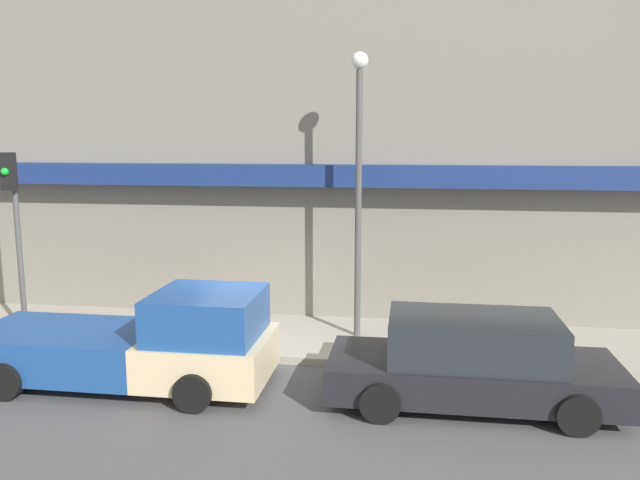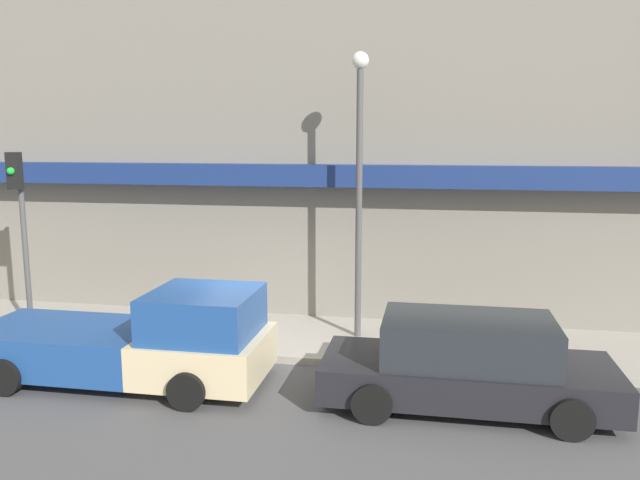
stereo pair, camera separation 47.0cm
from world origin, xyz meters
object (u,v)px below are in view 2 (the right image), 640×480
(parked_car, at_px, (467,364))
(street_lamp, at_px, (359,165))
(pickup_truck, at_px, (140,341))
(traffic_light, at_px, (20,211))
(fire_hydrant, at_px, (227,329))

(parked_car, distance_m, street_lamp, 4.88)
(pickup_truck, height_order, parked_car, pickup_truck)
(traffic_light, bearing_deg, fire_hydrant, -2.56)
(pickup_truck, height_order, street_lamp, street_lamp)
(fire_hydrant, bearing_deg, parked_car, -19.65)
(parked_car, height_order, traffic_light, traffic_light)
(parked_car, xyz_separation_m, traffic_light, (-9.58, 1.93, 2.17))
(pickup_truck, bearing_deg, parked_car, 0.94)
(street_lamp, bearing_deg, pickup_truck, -141.10)
(pickup_truck, distance_m, traffic_light, 4.68)
(parked_car, relative_size, street_lamp, 0.79)
(parked_car, distance_m, fire_hydrant, 5.11)
(fire_hydrant, distance_m, traffic_light, 5.33)
(pickup_truck, bearing_deg, traffic_light, 153.28)
(fire_hydrant, bearing_deg, pickup_truck, -122.24)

